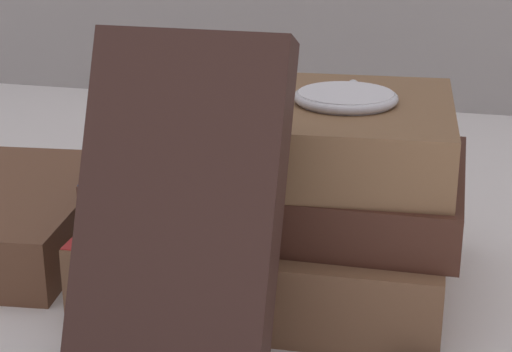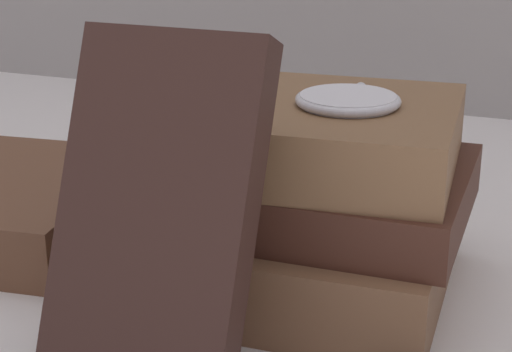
% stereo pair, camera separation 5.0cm
% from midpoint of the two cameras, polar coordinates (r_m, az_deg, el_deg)
% --- Properties ---
extents(ground_plane, '(3.00, 3.00, 0.00)m').
position_cam_midpoint_polar(ground_plane, '(0.47, 5.92, -9.02)').
color(ground_plane, silver).
extents(book_flat_bottom, '(0.20, 0.16, 0.04)m').
position_cam_midpoint_polar(book_flat_bottom, '(0.50, 3.56, -4.79)').
color(book_flat_bottom, brown).
rests_on(book_flat_bottom, ground_plane).
extents(book_flat_middle, '(0.20, 0.14, 0.03)m').
position_cam_midpoint_polar(book_flat_middle, '(0.49, 4.73, -0.62)').
color(book_flat_middle, '#422319').
rests_on(book_flat_middle, book_flat_bottom).
extents(book_flat_top, '(0.19, 0.14, 0.04)m').
position_cam_midpoint_polar(book_flat_top, '(0.47, 4.75, 2.95)').
color(book_flat_top, brown).
rests_on(book_flat_top, book_flat_middle).
extents(book_leaning_front, '(0.09, 0.09, 0.16)m').
position_cam_midpoint_polar(book_leaning_front, '(0.38, -3.04, -3.72)').
color(book_leaning_front, '#331E19').
rests_on(book_leaning_front, ground_plane).
extents(pocket_watch, '(0.06, 0.06, 0.01)m').
position_cam_midpoint_polar(pocket_watch, '(0.46, 9.29, 4.98)').
color(pocket_watch, silver).
rests_on(pocket_watch, book_flat_top).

